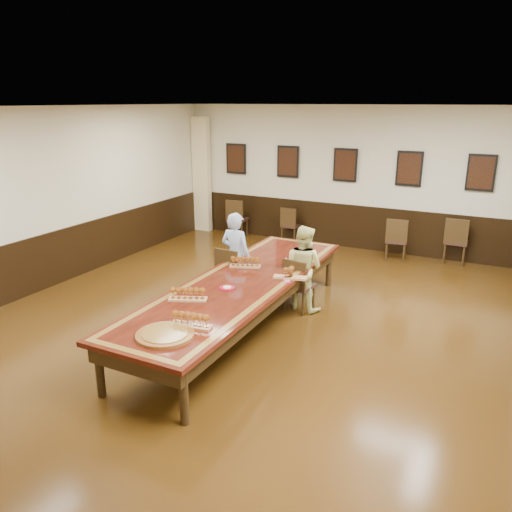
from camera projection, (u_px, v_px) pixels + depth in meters
The scene contains 23 objects.
floor at pixel (241, 329), 7.53m from camera, with size 8.00×10.00×0.02m, color black.
ceiling at pixel (239, 106), 6.57m from camera, with size 8.00×10.00×0.02m, color white.
wall_back at pixel (345, 178), 11.31m from camera, with size 8.00×0.02×3.20m, color beige.
wall_left at pixel (40, 200), 8.77m from camera, with size 0.02×10.00×3.20m, color beige.
chair_man at pixel (233, 273), 8.47m from camera, with size 0.44×0.48×0.95m, color #301C15, non-canonical shape.
chair_woman at pixel (299, 284), 8.05m from camera, with size 0.42×0.46×0.90m, color #301C15, non-canonical shape.
spare_chair_a at pixel (237, 218), 12.45m from camera, with size 0.45×0.49×0.95m, color #301C15, non-canonical shape.
spare_chair_b at pixel (291, 224), 12.04m from camera, with size 0.40×0.43×0.85m, color #301C15, non-canonical shape.
spare_chair_c at pixel (397, 239), 10.60m from camera, with size 0.44×0.48×0.93m, color #301C15, non-canonical shape.
spare_chair_d at pixel (457, 240), 10.41m from camera, with size 0.46×0.50×0.98m, color #301C15, non-canonical shape.
person_man at pixel (236, 256), 8.47m from camera, with size 0.55×0.36×1.51m, color #5488D2.
person_woman at pixel (303, 268), 8.04m from camera, with size 0.70×0.54×1.40m, color #E0E18C.
pink_phone at pixel (287, 281), 7.31m from camera, with size 0.07×0.15×0.01m, color #FE54AA.
curtain at pixel (202, 175), 12.81m from camera, with size 0.45×0.18×2.90m, color beige.
wainscoting at pixel (241, 297), 7.38m from camera, with size 8.00×10.00×1.00m.
conference_table at pixel (241, 290), 7.34m from camera, with size 1.40×5.00×0.76m.
posters at pixel (345, 165), 11.16m from camera, with size 6.14×0.04×0.74m.
flight_a at pixel (245, 262), 7.89m from camera, with size 0.51×0.31×0.18m.
flight_b at pixel (290, 273), 7.39m from camera, with size 0.52×0.28×0.19m.
flight_c at pixel (188, 294), 6.58m from camera, with size 0.52×0.34×0.19m.
flight_d at pixel (191, 320), 5.80m from camera, with size 0.52×0.23×0.19m.
red_plate_grp at pixel (227, 288), 7.01m from camera, with size 0.22×0.22×0.03m.
carved_platter at pixel (165, 335), 5.58m from camera, with size 0.81×0.81×0.05m.
Camera 1 is at (3.29, -6.02, 3.28)m, focal length 35.00 mm.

